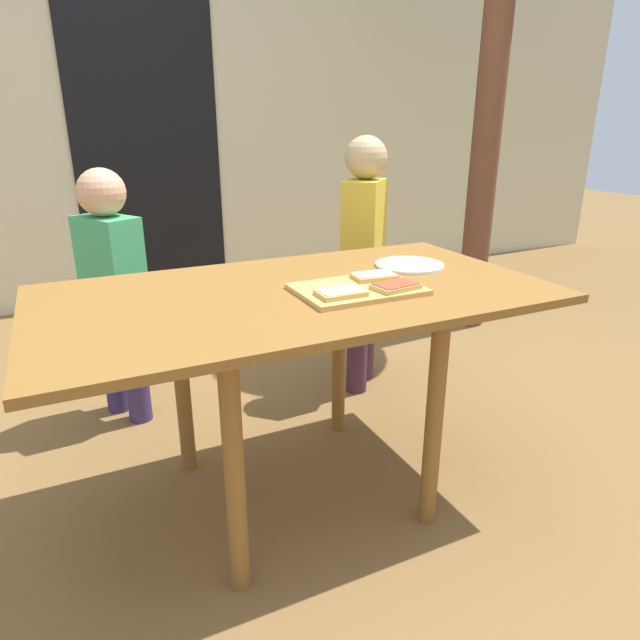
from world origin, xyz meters
TOP-DOWN VIEW (x-y plane):
  - ground_plane at (0.00, 0.00)m, footprint 16.00×16.00m
  - house_wall_back at (0.00, 2.46)m, footprint 8.00×0.20m
  - house_door at (-0.00, 2.36)m, footprint 0.90×0.02m
  - dining_table at (0.00, 0.00)m, footprint 1.43×0.78m
  - cutting_board at (0.15, -0.09)m, footprint 0.34×0.24m
  - pizza_slice_near_left at (0.07, -0.14)m, footprint 0.13×0.08m
  - pizza_slice_far_right at (0.23, -0.03)m, footprint 0.13×0.09m
  - pizza_slice_near_right at (0.23, -0.15)m, footprint 0.14×0.10m
  - plate_white_right at (0.44, 0.09)m, footprint 0.22×0.22m
  - child_left at (-0.43, 0.76)m, footprint 0.24×0.28m
  - child_right at (0.56, 0.60)m, footprint 0.27×0.27m
  - garden_hose_coil at (2.16, 1.77)m, footprint 0.36×0.36m

SIDE VIEW (x-z plane):
  - ground_plane at x=0.00m, z-range 0.00..0.00m
  - garden_hose_coil at x=2.16m, z-range 0.00..0.04m
  - child_left at x=-0.43m, z-range 0.07..1.05m
  - dining_table at x=0.00m, z-range 0.26..0.94m
  - child_right at x=0.56m, z-range 0.08..1.17m
  - plate_white_right at x=0.44m, z-range 0.68..0.69m
  - cutting_board at x=0.15m, z-range 0.68..0.69m
  - pizza_slice_near_left at x=0.07m, z-range 0.69..0.71m
  - pizza_slice_far_right at x=0.23m, z-range 0.69..0.71m
  - pizza_slice_near_right at x=0.23m, z-range 0.69..0.71m
  - house_door at x=0.00m, z-range 0.00..2.00m
  - house_wall_back at x=0.00m, z-range 0.00..2.94m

